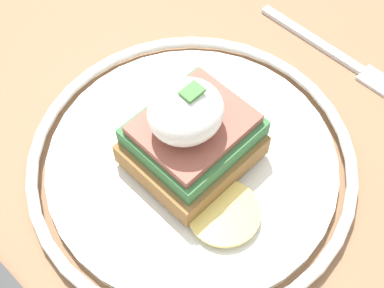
{
  "coord_description": "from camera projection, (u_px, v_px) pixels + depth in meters",
  "views": [
    {
      "loc": [
        0.14,
        0.22,
        1.15
      ],
      "look_at": [
        -0.03,
        0.06,
        0.79
      ],
      "focal_mm": 50.0,
      "sensor_mm": 36.0,
      "label": 1
    }
  ],
  "objects": [
    {
      "name": "dining_table",
      "position": [
        138.0,
        205.0,
        0.59
      ],
      "size": [
        1.0,
        0.69,
        0.75
      ],
      "color": "#846042",
      "rests_on": "ground_plane"
    },
    {
      "name": "plate",
      "position": [
        192.0,
        161.0,
        0.46
      ],
      "size": [
        0.28,
        0.28,
        0.02
      ],
      "color": "silver",
      "rests_on": "dining_table"
    },
    {
      "name": "sandwich",
      "position": [
        192.0,
        135.0,
        0.42
      ],
      "size": [
        0.1,
        0.13,
        0.09
      ],
      "color": "olive",
      "rests_on": "plate"
    },
    {
      "name": "fork",
      "position": [
        333.0,
        53.0,
        0.53
      ],
      "size": [
        0.02,
        0.16,
        0.0
      ],
      "color": "silver",
      "rests_on": "dining_table"
    }
  ]
}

